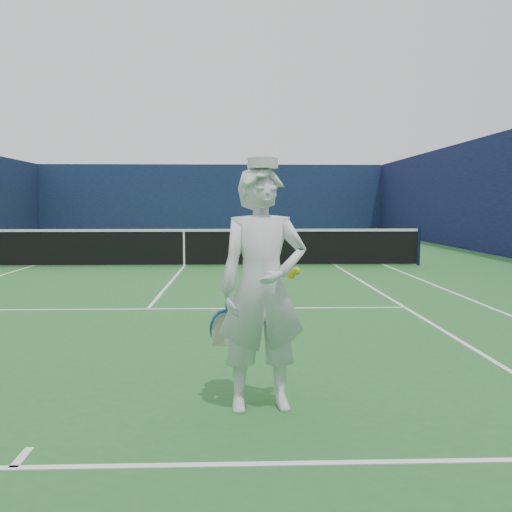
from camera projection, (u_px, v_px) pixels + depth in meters
The scene contains 5 objects.
ground at pixel (184, 266), 15.39m from camera, with size 80.00×80.00×0.00m, color #266529.
court_markings at pixel (184, 266), 15.39m from camera, with size 11.03×23.83×0.01m.
windscreen_fence at pixel (183, 192), 15.22m from camera, with size 20.12×36.12×4.00m.
tennis_net at pixel (184, 246), 15.35m from camera, with size 12.88×0.09×1.07m.
tennis_player at pixel (262, 288), 4.55m from camera, with size 0.84×0.56×2.01m.
Camera 1 is at (1.40, -15.37, 1.64)m, focal length 40.00 mm.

